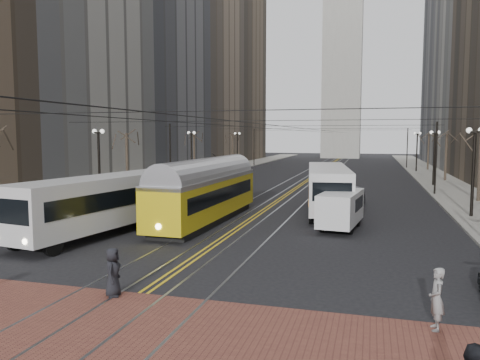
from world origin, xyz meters
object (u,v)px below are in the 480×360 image
Objects in this scene: rear_bus at (328,189)px; pedestrian_a at (113,272)px; clock_tower at (344,7)px; streetcar at (206,197)px; transit_bus at (108,204)px; cargo_van at (341,211)px; sedan_grey at (352,195)px; pedestrian_b at (437,299)px.

rear_bus is 20.48m from pedestrian_a.
pedestrian_a is (-0.83, -103.50, -35.13)m from clock_tower.
transit_bus is at bearing -130.31° from streetcar.
sedan_grey is at bearing 95.85° from cargo_van.
pedestrian_a is 0.94× the size of pedestrian_b.
streetcar is 7.96× the size of pedestrian_a.
sedan_grey is at bearing -85.72° from clock_tower.
rear_bus is at bearing 52.56° from transit_bus.
streetcar is at bearing 57.12° from transit_bus.
transit_bus is 2.90× the size of sedan_grey.
transit_bus is at bearing 16.23° from pedestrian_a.
rear_bus is at bearing 109.14° from cargo_van.
streetcar is 12.93m from sedan_grey.
transit_bus is 2.59× the size of cargo_van.
cargo_van is 2.78× the size of pedestrian_b.
pedestrian_b reaches higher than pedestrian_a.
clock_tower is at bearing 100.89° from cargo_van.
pedestrian_a is (5.76, -9.17, -0.75)m from transit_bus.
rear_bus reaches higher than cargo_van.
pedestrian_b is (3.22, -23.50, 0.14)m from sedan_grey.
pedestrian_a is at bearing -90.46° from clock_tower.
streetcar is 13.90m from pedestrian_a.
clock_tower is at bearing 89.67° from streetcar.
cargo_van is at bearing -85.48° from rear_bus.
clock_tower is 15.13× the size of sedan_grey.
cargo_van is 2.97× the size of pedestrian_a.
sedan_grey is 23.72m from pedestrian_b.
transit_bus is 10.85m from pedestrian_a.
rear_bus is (6.94, 6.00, 0.04)m from streetcar.
clock_tower is 5.23× the size of transit_bus.
streetcar is at bearing -144.86° from pedestrian_b.
streetcar is (4.09, 4.61, -0.04)m from transit_bus.
pedestrian_a is (-5.27, -19.77, -0.75)m from rear_bus.
clock_tower is at bearing 94.69° from transit_bus.
pedestrian_b is (4.76, -19.77, -0.70)m from rear_bus.
streetcar is at bearing -146.57° from rear_bus.
cargo_van is 15.12m from pedestrian_a.
pedestrian_a is (-6.57, -13.62, -0.24)m from cargo_van.
pedestrian_a is at bearing -95.21° from pedestrian_b.
transit_bus is 13.12m from cargo_van.
streetcar is at bearing -173.88° from cargo_van.
rear_bus reaches higher than streetcar.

